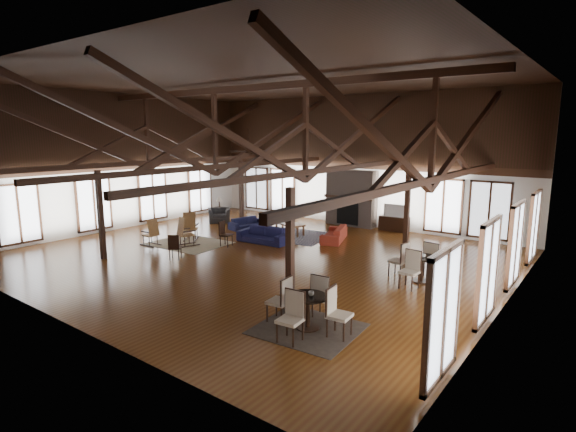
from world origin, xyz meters
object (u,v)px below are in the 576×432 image
Objects in this scene: armchair at (219,215)px; tv_console at (394,224)px; cafe_table_near at (308,306)px; sofa_navy_left at (247,223)px; sofa_navy_front at (263,235)px; cafe_table_far at (422,264)px; coffee_table at (290,225)px; sofa_orange at (334,234)px.

armchair is 8.31m from tv_console.
armchair is at bearing -157.24° from tv_console.
armchair is 12.74m from cafe_table_near.
sofa_navy_left is 6.59m from tv_console.
armchair is (-4.42, 1.93, 0.03)m from sofa_navy_front.
tv_console is (-3.51, 6.06, -0.21)m from cafe_table_far.
tv_console is at bearing 54.06° from sofa_navy_front.
tv_console is (3.20, 3.43, -0.12)m from coffee_table.
cafe_table_near is 1.60× the size of tv_console.
tv_console is (5.57, 3.51, 0.08)m from sofa_navy_left.
armchair reaches higher than sofa_orange.
sofa_orange is 3.39m from tv_console.
sofa_navy_front is at bearing -71.52° from armchair.
sofa_navy_left is at bearing -105.71° from sofa_orange.
sofa_navy_left is at bearing 139.03° from cafe_table_near.
tv_console reaches higher than sofa_navy_front.
tv_console is at bearing 104.02° from cafe_table_near.
sofa_navy_front is at bearing -122.19° from tv_console.
armchair is at bearing -109.68° from sofa_orange.
sofa_navy_front is 1.02× the size of cafe_table_near.
sofa_navy_left is at bearing 141.24° from sofa_navy_front.
armchair is (-6.50, -0.03, 0.05)m from sofa_orange.
sofa_navy_front reaches higher than sofa_navy_left.
coffee_table is 4.47m from armchair.
armchair is at bearing 165.75° from cafe_table_far.
tv_console is at bearing -25.16° from armchair.
sofa_orange is 0.95× the size of cafe_table_near.
cafe_table_near is at bearing -46.81° from sofa_navy_front.
sofa_orange is (4.41, 0.33, 0.04)m from sofa_navy_left.
coffee_table is (-2.03, -0.24, 0.16)m from sofa_orange.
cafe_table_near is at bearing -75.98° from tv_console.
sofa_navy_front is 1.72m from coffee_table.
sofa_navy_left is (-2.33, 1.63, -0.06)m from sofa_navy_front.
coffee_table is at bearing 84.85° from sofa_navy_front.
coffee_table is at bearing 158.65° from cafe_table_far.
sofa_navy_left is at bearing -56.02° from armchair.
armchair is (-4.46, 0.22, -0.11)m from coffee_table.
sofa_navy_front is 8.09m from cafe_table_near.
armchair is 0.50× the size of cafe_table_near.
armchair reaches higher than tv_console.
cafe_table_near is at bearing -117.91° from sofa_navy_left.
sofa_orange is at bearing 148.51° from cafe_table_far.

